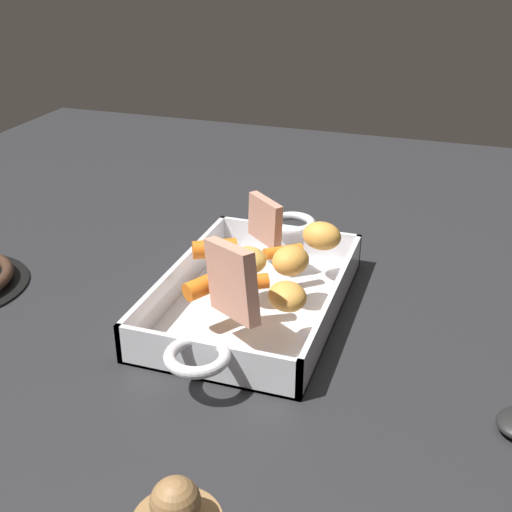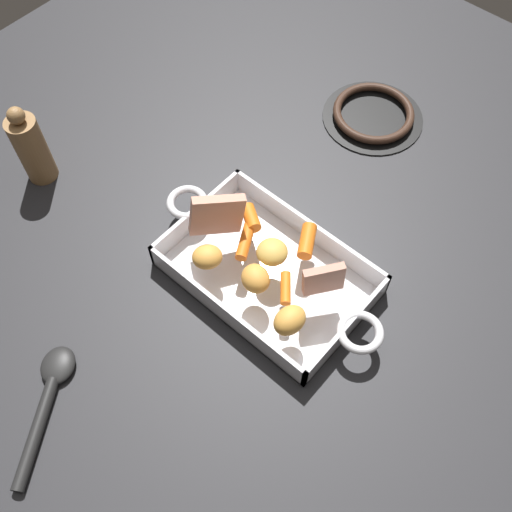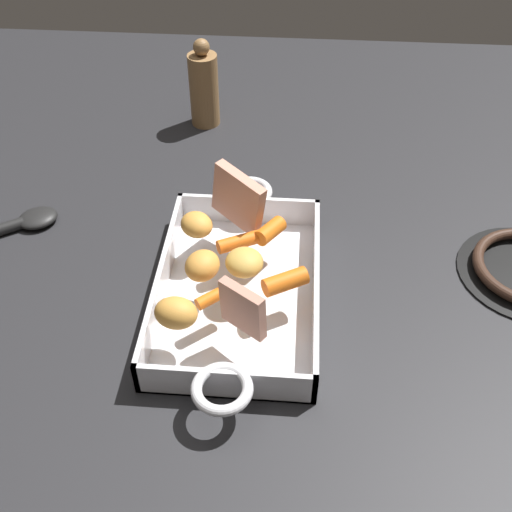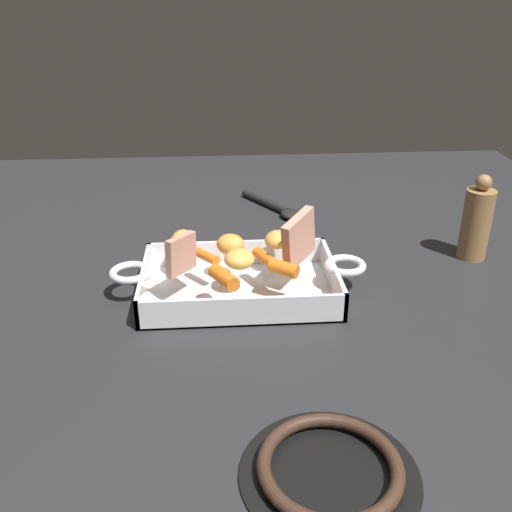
{
  "view_description": "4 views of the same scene",
  "coord_description": "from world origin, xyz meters",
  "views": [
    {
      "loc": [
        -0.68,
        -0.23,
        0.44
      ],
      "look_at": [
        -0.0,
        -0.0,
        0.08
      ],
      "focal_mm": 46.19,
      "sensor_mm": 36.0,
      "label": 1
    },
    {
      "loc": [
        0.3,
        -0.37,
        0.85
      ],
      "look_at": [
        -0.0,
        -0.02,
        0.09
      ],
      "focal_mm": 41.77,
      "sensor_mm": 36.0,
      "label": 2
    },
    {
      "loc": [
        0.56,
        0.07,
        0.61
      ],
      "look_at": [
        -0.01,
        0.02,
        0.07
      ],
      "focal_mm": 43.13,
      "sensor_mm": 36.0,
      "label": 3
    },
    {
      "loc": [
        0.03,
        0.84,
        0.48
      ],
      "look_at": [
        -0.03,
        0.02,
        0.08
      ],
      "focal_mm": 39.97,
      "sensor_mm": 36.0,
      "label": 4
    }
  ],
  "objects": [
    {
      "name": "baby_carrot_northeast",
      "position": [
        0.03,
        0.06,
        0.06
      ],
      "size": [
        0.05,
        0.06,
        0.02
      ],
      "primitive_type": "cylinder",
      "rotation": [
        1.57,
        0.0,
        3.66
      ],
      "color": "orange",
      "rests_on": "roasting_dish"
    },
    {
      "name": "baby_carrot_center_right",
      "position": [
        -0.05,
        -0.0,
        0.06
      ],
      "size": [
        0.05,
        0.07,
        0.02
      ],
      "primitive_type": "cylinder",
      "rotation": [
        1.6,
        0.0,
        3.64
      ],
      "color": "orange",
      "rests_on": "roasting_dish"
    },
    {
      "name": "roast_slice_outer",
      "position": [
        -0.1,
        -0.01,
        0.09
      ],
      "size": [
        0.07,
        0.08,
        0.09
      ],
      "primitive_type": "cube",
      "rotation": [
        -0.15,
        0.0,
        5.63
      ],
      "color": "tan",
      "rests_on": "roasting_dish"
    },
    {
      "name": "roasting_dish",
      "position": [
        0.0,
        0.0,
        0.02
      ],
      "size": [
        0.43,
        0.21,
        0.05
      ],
      "color": "silver",
      "rests_on": "ground_plane"
    },
    {
      "name": "pepper_mill",
      "position": [
        -0.44,
        -0.11,
        0.07
      ],
      "size": [
        0.05,
        0.05,
        0.16
      ],
      "color": "olive",
      "rests_on": "ground_plane"
    },
    {
      "name": "potato_near_roast",
      "position": [
        0.09,
        -0.06,
        0.07
      ],
      "size": [
        0.05,
        0.06,
        0.04
      ],
      "primitive_type": "ellipsoid",
      "rotation": [
        0.0,
        0.0,
        1.45
      ],
      "color": "gold",
      "rests_on": "roasting_dish"
    },
    {
      "name": "roast_slice_thin",
      "position": [
        0.09,
        0.02,
        0.08
      ],
      "size": [
        0.05,
        0.06,
        0.07
      ],
      "primitive_type": "cube",
      "rotation": [
        -0.05,
        0.0,
        2.5
      ],
      "color": "tan",
      "rests_on": "roasting_dish"
    },
    {
      "name": "ground_plane",
      "position": [
        0.0,
        0.0,
        0.0
      ],
      "size": [
        1.66,
        1.66,
        0.0
      ],
      "primitive_type": "plane",
      "color": "#232326"
    },
    {
      "name": "potato_halved",
      "position": [
        -0.07,
        -0.06,
        0.07
      ],
      "size": [
        0.06,
        0.06,
        0.03
      ],
      "primitive_type": "ellipsoid",
      "rotation": [
        0.0,
        0.0,
        0.85
      ],
      "color": "gold",
      "rests_on": "roasting_dish"
    },
    {
      "name": "serving_spoon",
      "position": [
        -0.11,
        -0.36,
        0.01
      ],
      "size": [
        0.14,
        0.19,
        0.02
      ],
      "rotation": [
        0.0,
        0.0,
        2.15
      ],
      "color": "black",
      "rests_on": "ground_plane"
    },
    {
      "name": "potato_golden_small",
      "position": [
        0.01,
        -0.04,
        0.07
      ],
      "size": [
        0.06,
        0.06,
        0.04
      ],
      "primitive_type": "ellipsoid",
      "rotation": [
        0.0,
        0.0,
        1.11
      ],
      "color": "gold",
      "rests_on": "roasting_dish"
    },
    {
      "name": "potato_golden_large",
      "position": [
        0.0,
        0.01,
        0.07
      ],
      "size": [
        0.07,
        0.07,
        0.03
      ],
      "primitive_type": "ellipsoid",
      "rotation": [
        0.0,
        0.0,
        5.52
      ],
      "color": "gold",
      "rests_on": "roasting_dish"
    },
    {
      "name": "baby_carrot_southwest",
      "position": [
        0.05,
        -0.02,
        0.06
      ],
      "size": [
        0.05,
        0.05,
        0.02
      ],
      "primitive_type": "cylinder",
      "rotation": [
        1.6,
        0.0,
        0.69
      ],
      "color": "orange",
      "rests_on": "roasting_dish"
    },
    {
      "name": "stove_burner_rear",
      "position": [
        -0.08,
        0.4,
        0.01
      ],
      "size": [
        0.19,
        0.19,
        0.02
      ],
      "color": "black",
      "rests_on": "ground_plane"
    },
    {
      "name": "baby_carrot_long",
      "position": [
        -0.07,
        0.04,
        0.06
      ],
      "size": [
        0.05,
        0.05,
        0.03
      ],
      "primitive_type": "cylinder",
      "rotation": [
        1.63,
        0.0,
        4.14
      ],
      "color": "orange",
      "rests_on": "roasting_dish"
    }
  ]
}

